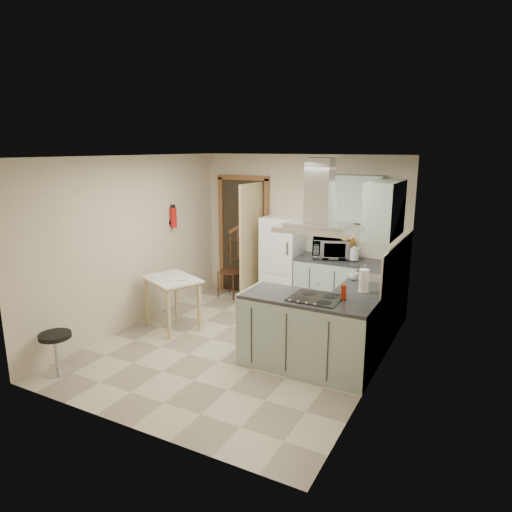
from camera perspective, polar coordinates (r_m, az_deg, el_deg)
The scene contains 28 objects.
floor at distance 6.28m, azimuth -2.00°, elevation -11.11°, with size 4.20×4.20×0.00m, color #BBB191.
ceiling at distance 5.71m, azimuth -2.21°, elevation 12.34°, with size 4.20×4.20×0.00m, color silver.
back_wall at distance 7.73m, azimuth 5.68°, elevation 3.25°, with size 3.60×3.60×0.00m, color beige.
left_wall at distance 6.93m, azimuth -15.14°, elevation 1.66°, with size 4.20×4.20×0.00m, color beige.
right_wall at distance 5.24m, azimuth 15.25°, elevation -2.07°, with size 4.20×4.20×0.00m, color beige.
doorway at distance 8.21m, azimuth -1.57°, elevation 2.49°, with size 1.10×0.12×2.10m, color brown.
fridge at distance 7.64m, azimuth 3.35°, elevation -0.67°, with size 0.60×0.60×1.50m, color white.
counter_back at distance 7.42m, azimuth 9.38°, elevation -3.66°, with size 1.08×0.60×0.90m, color #9EB2A0.
counter_right at distance 6.59m, azimuth 14.46°, elevation -6.13°, with size 0.60×1.95×0.90m, color #9EB2A0.
splashback at distance 7.43m, azimuth 12.49°, elevation 1.80°, with size 1.68×0.02×0.50m, color beige.
wall_cabinet_back at distance 7.17m, azimuth 12.34°, elevation 7.06°, with size 0.85×0.35×0.70m, color #9EB2A0.
wall_cabinet_right at distance 5.98m, azimuth 15.79°, elevation 5.64°, with size 0.35×0.90×0.70m, color #9EB2A0.
peninsula at distance 5.55m, azimuth 6.38°, elevation -9.56°, with size 1.55×0.65×0.90m, color #9EB2A0.
hob at distance 5.35m, azimuth 7.51°, elevation -5.23°, with size 0.58×0.50×0.01m, color black.
extractor_hood at distance 5.15m, azimuth 7.78°, elevation 3.38°, with size 0.90×0.55×0.10m, color silver.
sink at distance 6.29m, azimuth 14.33°, elevation -2.71°, with size 0.45×0.40×0.01m, color silver.
fire_extinguisher at distance 7.52m, azimuth -10.27°, elevation 4.75°, with size 0.10×0.10×0.32m, color #B2140F.
drop_leaf_table at distance 6.84m, azimuth -10.36°, elevation -5.80°, with size 0.82×0.61×0.76m, color #D9A785.
bentwood_chair at distance 8.12m, azimuth -3.14°, elevation -1.89°, with size 0.41×0.41×0.93m, color #452017.
stool at distance 5.97m, azimuth -23.64°, elevation -11.03°, with size 0.37×0.37×0.50m, color black.
microwave at distance 7.28m, azimuth 9.32°, elevation 0.96°, with size 0.57×0.38×0.31m, color black.
kettle at distance 7.17m, azimuth 12.16°, elevation 0.28°, with size 0.15×0.15×0.23m, color silver.
cereal_box at distance 7.25m, azimuth 11.37°, elevation 0.92°, with size 0.09×0.23×0.34m, color orange.
soap_bottle at distance 6.60m, azimuth 16.52°, elevation -1.38°, with size 0.08×0.08×0.17m, color #9D9DA8.
paper_towel at distance 5.65m, azimuth 13.33°, elevation -2.99°, with size 0.11×0.11×0.29m, color white.
cup at distance 6.15m, azimuth 12.15°, elevation -2.51°, with size 0.13×0.13×0.10m, color silver.
red_bottle at distance 5.33m, azimuth 10.88°, elevation -4.47°, with size 0.06×0.06×0.18m, color #9F260D.
book at distance 6.66m, azimuth -9.79°, elevation -2.45°, with size 0.15×0.20×0.09m, color #A34A36.
Camera 1 is at (2.85, -4.95, 2.61)m, focal length 32.00 mm.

